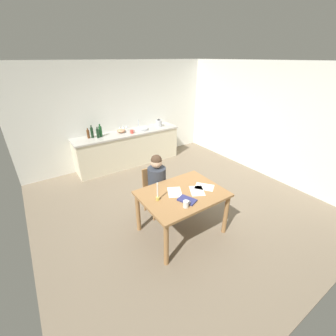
{
  "coord_description": "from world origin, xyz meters",
  "views": [
    {
      "loc": [
        -2.2,
        -2.95,
        2.67
      ],
      "look_at": [
        -0.21,
        0.02,
        0.85
      ],
      "focal_mm": 23.52,
      "sensor_mm": 36.0,
      "label": 1
    }
  ],
  "objects_px": {
    "person_seated": "(159,183)",
    "wine_glass_by_kettle": "(123,127)",
    "mixing_bowl": "(121,131)",
    "bottle_vinegar": "(92,132)",
    "dining_table": "(182,198)",
    "chair_at_table": "(155,188)",
    "stovetop_kettle": "(159,123)",
    "wine_glass_near_sink": "(127,126)",
    "candlestick": "(158,195)",
    "bottle_oil": "(88,134)",
    "coffee_mug": "(186,204)",
    "bottle_sauce": "(100,131)",
    "bottle_wine_red": "(98,133)",
    "book_magazine": "(187,200)",
    "sink_unit": "(141,129)",
    "teacup_on_counter": "(132,132)",
    "wine_glass_back_left": "(120,128)"
  },
  "relations": [
    {
      "from": "sink_unit",
      "to": "mixing_bowl",
      "type": "height_order",
      "value": "sink_unit"
    },
    {
      "from": "chair_at_table",
      "to": "bottle_wine_red",
      "type": "height_order",
      "value": "bottle_wine_red"
    },
    {
      "from": "wine_glass_back_left",
      "to": "candlestick",
      "type": "bearing_deg",
      "value": -102.96
    },
    {
      "from": "coffee_mug",
      "to": "bottle_wine_red",
      "type": "distance_m",
      "value": 3.23
    },
    {
      "from": "coffee_mug",
      "to": "teacup_on_counter",
      "type": "relative_size",
      "value": 0.98
    },
    {
      "from": "book_magazine",
      "to": "stovetop_kettle",
      "type": "relative_size",
      "value": 1.18
    },
    {
      "from": "coffee_mug",
      "to": "stovetop_kettle",
      "type": "relative_size",
      "value": 0.54
    },
    {
      "from": "wine_glass_by_kettle",
      "to": "stovetop_kettle",
      "type": "bearing_deg",
      "value": -8.46
    },
    {
      "from": "bottle_oil",
      "to": "mixing_bowl",
      "type": "relative_size",
      "value": 1.18
    },
    {
      "from": "sink_unit",
      "to": "wine_glass_by_kettle",
      "type": "height_order",
      "value": "sink_unit"
    },
    {
      "from": "person_seated",
      "to": "wine_glass_by_kettle",
      "type": "relative_size",
      "value": 7.76
    },
    {
      "from": "bottle_wine_red",
      "to": "stovetop_kettle",
      "type": "xyz_separation_m",
      "value": [
        1.74,
        0.01,
        -0.01
      ]
    },
    {
      "from": "bottle_wine_red",
      "to": "wine_glass_near_sink",
      "type": "height_order",
      "value": "bottle_wine_red"
    },
    {
      "from": "dining_table",
      "to": "chair_at_table",
      "type": "height_order",
      "value": "chair_at_table"
    },
    {
      "from": "sink_unit",
      "to": "wine_glass_near_sink",
      "type": "bearing_deg",
      "value": 157.91
    },
    {
      "from": "mixing_bowl",
      "to": "teacup_on_counter",
      "type": "relative_size",
      "value": 1.75
    },
    {
      "from": "sink_unit",
      "to": "teacup_on_counter",
      "type": "height_order",
      "value": "sink_unit"
    },
    {
      "from": "book_magazine",
      "to": "sink_unit",
      "type": "xyz_separation_m",
      "value": [
        0.89,
        3.13,
        0.14
      ]
    },
    {
      "from": "chair_at_table",
      "to": "stovetop_kettle",
      "type": "xyz_separation_m",
      "value": [
        1.45,
        2.2,
        0.5
      ]
    },
    {
      "from": "candlestick",
      "to": "bottle_vinegar",
      "type": "bearing_deg",
      "value": 90.93
    },
    {
      "from": "bottle_sauce",
      "to": "wine_glass_by_kettle",
      "type": "relative_size",
      "value": 2.0
    },
    {
      "from": "wine_glass_by_kettle",
      "to": "candlestick",
      "type": "bearing_deg",
      "value": -104.6
    },
    {
      "from": "coffee_mug",
      "to": "mixing_bowl",
      "type": "height_order",
      "value": "mixing_bowl"
    },
    {
      "from": "book_magazine",
      "to": "bottle_oil",
      "type": "distance_m",
      "value": 3.26
    },
    {
      "from": "person_seated",
      "to": "bottle_sauce",
      "type": "relative_size",
      "value": 3.89
    },
    {
      "from": "person_seated",
      "to": "coffee_mug",
      "type": "xyz_separation_m",
      "value": [
        -0.1,
        -0.89,
        0.14
      ]
    },
    {
      "from": "stovetop_kettle",
      "to": "wine_glass_by_kettle",
      "type": "relative_size",
      "value": 1.43
    },
    {
      "from": "mixing_bowl",
      "to": "bottle_vinegar",
      "type": "bearing_deg",
      "value": 178.46
    },
    {
      "from": "book_magazine",
      "to": "bottle_oil",
      "type": "relative_size",
      "value": 1.04
    },
    {
      "from": "chair_at_table",
      "to": "bottle_wine_red",
      "type": "xyz_separation_m",
      "value": [
        -0.28,
        2.19,
        0.52
      ]
    },
    {
      "from": "coffee_mug",
      "to": "bottle_wine_red",
      "type": "height_order",
      "value": "bottle_wine_red"
    },
    {
      "from": "person_seated",
      "to": "mixing_bowl",
      "type": "xyz_separation_m",
      "value": [
        0.35,
        2.41,
        0.27
      ]
    },
    {
      "from": "dining_table",
      "to": "wine_glass_near_sink",
      "type": "distance_m",
      "value": 3.12
    },
    {
      "from": "dining_table",
      "to": "stovetop_kettle",
      "type": "distance_m",
      "value": 3.25
    },
    {
      "from": "dining_table",
      "to": "mixing_bowl",
      "type": "bearing_deg",
      "value": 84.79
    },
    {
      "from": "candlestick",
      "to": "bottle_oil",
      "type": "relative_size",
      "value": 1.17
    },
    {
      "from": "coffee_mug",
      "to": "wine_glass_near_sink",
      "type": "height_order",
      "value": "wine_glass_near_sink"
    },
    {
      "from": "mixing_bowl",
      "to": "person_seated",
      "type": "bearing_deg",
      "value": -98.22
    },
    {
      "from": "coffee_mug",
      "to": "wine_glass_back_left",
      "type": "xyz_separation_m",
      "value": [
        0.45,
        3.38,
        0.19
      ]
    },
    {
      "from": "person_seated",
      "to": "stovetop_kettle",
      "type": "xyz_separation_m",
      "value": [
        1.45,
        2.34,
        0.32
      ]
    },
    {
      "from": "wine_glass_near_sink",
      "to": "wine_glass_by_kettle",
      "type": "bearing_deg",
      "value": 180.0
    },
    {
      "from": "bottle_oil",
      "to": "teacup_on_counter",
      "type": "relative_size",
      "value": 2.06
    },
    {
      "from": "chair_at_table",
      "to": "person_seated",
      "type": "distance_m",
      "value": 0.24
    },
    {
      "from": "chair_at_table",
      "to": "wine_glass_near_sink",
      "type": "xyz_separation_m",
      "value": [
        0.54,
        2.35,
        0.51
      ]
    },
    {
      "from": "wine_glass_near_sink",
      "to": "mixing_bowl",
      "type": "bearing_deg",
      "value": -155.92
    },
    {
      "from": "coffee_mug",
      "to": "wine_glass_back_left",
      "type": "height_order",
      "value": "wine_glass_back_left"
    },
    {
      "from": "coffee_mug",
      "to": "bottle_sauce",
      "type": "height_order",
      "value": "bottle_sauce"
    },
    {
      "from": "dining_table",
      "to": "wine_glass_by_kettle",
      "type": "height_order",
      "value": "wine_glass_by_kettle"
    },
    {
      "from": "sink_unit",
      "to": "bottle_oil",
      "type": "bearing_deg",
      "value": 176.37
    },
    {
      "from": "book_magazine",
      "to": "candlestick",
      "type": "bearing_deg",
      "value": 121.71
    }
  ]
}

